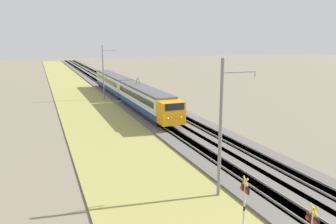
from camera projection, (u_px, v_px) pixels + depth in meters
ballast_main at (117, 95)px, 61.88m from camera, size 240.00×4.40×0.30m
ballast_adjacent at (136, 94)px, 63.25m from camera, size 240.00×4.40×0.30m
track_main at (117, 95)px, 61.88m from camera, size 240.00×1.57×0.45m
track_adjacent at (136, 94)px, 63.25m from camera, size 240.00×1.57×0.45m
grass_verge at (86, 97)px, 59.86m from camera, size 240.00×11.20×0.12m
passenger_train at (126, 89)px, 54.75m from camera, size 41.64×2.84×4.87m
crossing_signal_aux at (244, 198)px, 17.59m from camera, size 0.70×0.23×3.03m
catenary_mast_near at (221, 128)px, 20.67m from camera, size 0.22×2.56×9.08m
catenary_mast_mid at (104, 72)px, 56.51m from camera, size 0.22×2.56×9.41m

